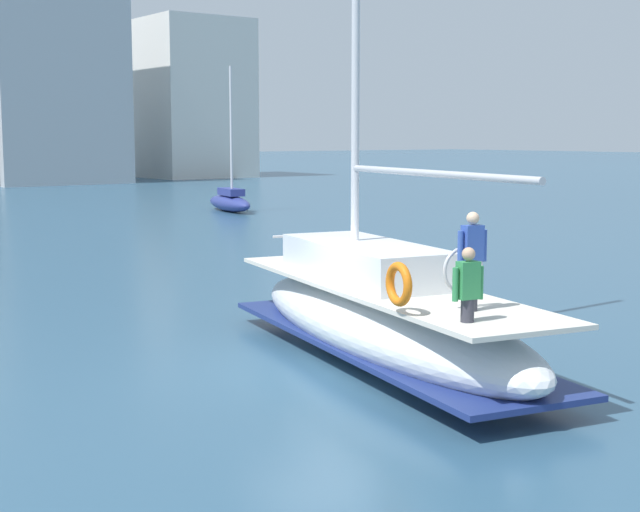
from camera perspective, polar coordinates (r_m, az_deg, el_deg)
The scene contains 3 objects.
ground_plane at distance 16.98m, azimuth -0.02°, elevation -6.93°, with size 400.00×400.00×0.00m, color #2D516B.
main_sailboat at distance 17.30m, azimuth 3.82°, elevation -3.58°, with size 4.30×9.89×13.46m.
moored_sloop_near at distance 52.04m, azimuth -5.63°, elevation 3.43°, with size 2.38×5.77×8.05m.
Camera 1 is at (-9.74, -13.25, 4.22)m, focal length 51.53 mm.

